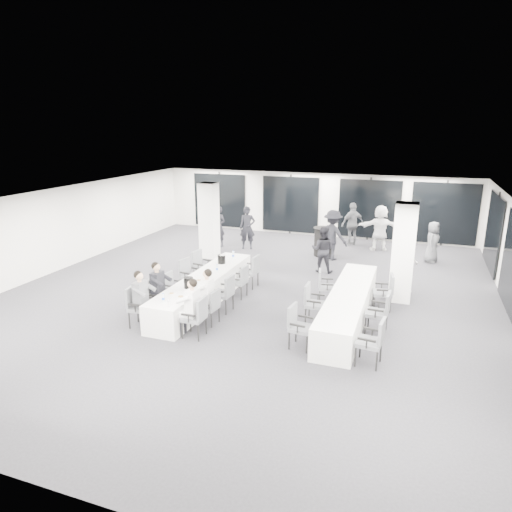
{
  "coord_description": "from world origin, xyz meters",
  "views": [
    {
      "loc": [
        4.47,
        -11.87,
        4.81
      ],
      "look_at": [
        0.28,
        -0.2,
        1.25
      ],
      "focal_mm": 32.0,
      "sensor_mm": 36.0,
      "label": 1
    }
  ],
  "objects": [
    {
      "name": "ice_bucket_far",
      "position": [
        -1.02,
        0.31,
        0.89
      ],
      "size": [
        0.24,
        0.24,
        0.27
      ],
      "primitive_type": "cylinder",
      "color": "black",
      "rests_on": "banquet_table_main"
    },
    {
      "name": "seated_guest_a",
      "position": [
        -1.65,
        -3.01,
        0.81
      ],
      "size": [
        0.5,
        0.38,
        1.44
      ],
      "rotation": [
        0.0,
        0.0,
        -1.57
      ],
      "color": "#505256",
      "rests_on": "floor"
    },
    {
      "name": "column_left",
      "position": [
        -2.8,
        3.2,
        1.4
      ],
      "size": [
        0.6,
        0.6,
        2.8
      ],
      "primitive_type": "cube",
      "color": "white",
      "rests_on": "floor"
    },
    {
      "name": "standing_guest_b",
      "position": [
        1.58,
        2.82,
        0.89
      ],
      "size": [
        0.88,
        0.56,
        1.78
      ],
      "primitive_type": "imported",
      "rotation": [
        0.0,
        0.0,
        3.19
      ],
      "color": "black",
      "rests_on": "floor"
    },
    {
      "name": "column_right",
      "position": [
        4.2,
        1.0,
        1.4
      ],
      "size": [
        0.6,
        0.6,
        2.8
      ],
      "primitive_type": "cube",
      "color": "white",
      "rests_on": "floor"
    },
    {
      "name": "chair_main_left_fourth",
      "position": [
        -1.81,
        -0.36,
        0.56
      ],
      "size": [
        0.59,
        0.62,
        0.98
      ],
      "rotation": [
        0.0,
        0.0,
        -1.79
      ],
      "color": "#54565C",
      "rests_on": "floor"
    },
    {
      "name": "plate_b",
      "position": [
        -0.82,
        -2.63,
        0.76
      ],
      "size": [
        0.22,
        0.22,
        0.03
      ],
      "color": "white",
      "rests_on": "banquet_table_main"
    },
    {
      "name": "room",
      "position": [
        0.89,
        1.11,
        1.39
      ],
      "size": [
        14.04,
        16.04,
        2.84
      ],
      "color": "#242429",
      "rests_on": "ground"
    },
    {
      "name": "ice_bucket_near",
      "position": [
        -0.94,
        -1.97,
        0.89
      ],
      "size": [
        0.25,
        0.25,
        0.28
      ],
      "primitive_type": "cylinder",
      "color": "black",
      "rests_on": "banquet_table_main"
    },
    {
      "name": "banquet_table_side",
      "position": [
        3.03,
        -0.89,
        0.38
      ],
      "size": [
        0.9,
        5.0,
        0.75
      ],
      "primitive_type": "cube",
      "color": "silver",
      "rests_on": "floor"
    },
    {
      "name": "chair_side_left_far",
      "position": [
        2.2,
        0.11,
        0.53
      ],
      "size": [
        0.55,
        0.58,
        0.93
      ],
      "rotation": [
        0.0,
        0.0,
        -1.37
      ],
      "color": "#54565C",
      "rests_on": "floor"
    },
    {
      "name": "chair_side_right_mid",
      "position": [
        3.87,
        -1.4,
        0.59
      ],
      "size": [
        0.55,
        0.6,
        1.03
      ],
      "rotation": [
        0.0,
        0.0,
        1.52
      ],
      "color": "#54565C",
      "rests_on": "floor"
    },
    {
      "name": "chair_main_right_far",
      "position": [
        -0.14,
        0.56,
        0.58
      ],
      "size": [
        0.54,
        0.6,
        1.01
      ],
      "rotation": [
        0.0,
        0.0,
        1.51
      ],
      "color": "#54565C",
      "rests_on": "floor"
    },
    {
      "name": "standing_guest_c",
      "position": [
        1.6,
        4.42,
        1.05
      ],
      "size": [
        1.52,
        1.16,
        2.1
      ],
      "primitive_type": "imported",
      "rotation": [
        0.0,
        0.0,
        2.75
      ],
      "color": "black",
      "rests_on": "floor"
    },
    {
      "name": "standing_guest_e",
      "position": [
        5.08,
        5.32,
        0.85
      ],
      "size": [
        0.68,
        0.91,
        1.69
      ],
      "primitive_type": "imported",
      "rotation": [
        0.0,
        0.0,
        1.32
      ],
      "color": "#505256",
      "rests_on": "floor"
    },
    {
      "name": "chair_side_left_near",
      "position": [
        2.19,
        -2.76,
        0.56
      ],
      "size": [
        0.55,
        0.59,
        0.98
      ],
      "rotation": [
        0.0,
        0.0,
        -1.68
      ],
      "color": "#54565C",
      "rests_on": "floor"
    },
    {
      "name": "plate_a",
      "position": [
        -1.13,
        -2.51,
        0.76
      ],
      "size": [
        0.2,
        0.2,
        0.03
      ],
      "color": "white",
      "rests_on": "banquet_table_main"
    },
    {
      "name": "seated_guest_b",
      "position": [
        -1.65,
        -2.23,
        0.81
      ],
      "size": [
        0.5,
        0.38,
        1.44
      ],
      "rotation": [
        0.0,
        0.0,
        -1.57
      ],
      "color": "black",
      "rests_on": "floor"
    },
    {
      "name": "chair_main_right_near",
      "position": [
        -0.14,
        -3.09,
        0.57
      ],
      "size": [
        0.5,
        0.57,
        0.99
      ],
      "rotation": [
        0.0,
        0.0,
        1.57
      ],
      "color": "#54565C",
      "rests_on": "floor"
    },
    {
      "name": "chair_main_left_mid",
      "position": [
        -1.81,
        -1.35,
        0.49
      ],
      "size": [
        0.47,
        0.51,
        0.86
      ],
      "rotation": [
        0.0,
        0.0,
        -1.65
      ],
      "color": "#54565C",
      "rests_on": "floor"
    },
    {
      "name": "chair_main_left_second",
      "position": [
        -1.81,
        -2.25,
        0.54
      ],
      "size": [
        0.56,
        0.6,
        0.95
      ],
      "rotation": [
        0.0,
        0.0,
        -1.37
      ],
      "color": "#54565C",
      "rests_on": "floor"
    },
    {
      "name": "chair_side_right_near",
      "position": [
        3.87,
        -3.04,
        0.59
      ],
      "size": [
        0.57,
        0.62,
        1.03
      ],
      "rotation": [
        0.0,
        0.0,
        1.47
      ],
      "color": "#54565C",
      "rests_on": "floor"
    },
    {
      "name": "banquet_table_main",
      "position": [
        -0.98,
        -1.01,
        0.38
      ],
      "size": [
        0.9,
        5.0,
        0.75
      ],
      "primitive_type": "cube",
      "color": "silver",
      "rests_on": "floor"
    },
    {
      "name": "standing_guest_f",
      "position": [
        3.13,
        6.36,
        1.03
      ],
      "size": [
        2.01,
        1.15,
        2.06
      ],
      "primitive_type": "imported",
      "rotation": [
        0.0,
        0.0,
        3.38
      ],
      "color": "white",
      "rests_on": "floor"
    },
    {
      "name": "wine_glass",
      "position": [
        -0.77,
        -3.29,
        0.9
      ],
      "size": [
        0.08,
        0.08,
        0.2
      ],
      "color": "silver",
      "rests_on": "banquet_table_main"
    },
    {
      "name": "chair_main_left_near",
      "position": [
        -1.82,
        -3.02,
        0.58
      ],
      "size": [
        0.56,
        0.61,
        1.02
      ],
      "rotation": [
        0.0,
        0.0,
        -1.47
      ],
      "color": "#54565C",
      "rests_on": "floor"
    },
    {
      "name": "water_bottle_c",
      "position": [
        -0.89,
        0.93,
        0.87
      ],
      "size": [
        0.07,
        0.07,
        0.23
      ],
      "primitive_type": "cylinder",
      "color": "silver",
      "rests_on": "banquet_table_main"
    },
    {
      "name": "chair_side_left_mid",
      "position": [
        2.19,
        -1.32,
        0.57
      ],
      "size": [
        0.51,
        0.57,
        0.99
      ],
      "rotation": [
        0.0,
        0.0,
        -1.56
      ],
      "color": "#54565C",
      "rests_on": "floor"
    },
    {
      "name": "plate_c",
      "position": [
        -0.95,
        -1.37,
        0.76
      ],
      "size": [
        0.18,
        0.18,
        0.03
      ],
      "color": "white",
      "rests_on": "banquet_table_main"
    },
    {
      "name": "water_bottle_a",
      "position": [
        -1.05,
        -3.06,
        0.86
      ],
      "size": [
        0.07,
        0.07,
        0.21
      ],
      "primitive_type": "cylinder",
      "color": "silver",
      "rests_on": "banquet_table_main"
    },
    {
      "name": "cocktail_table",
      "position": [
        1.19,
        4.83,
        0.55
      ],
      "size": [
        0.78,
        0.78,
        1.09
      ],
      "color": "black",
      "rests_on": "floor"
    },
    {
      "name": "seated_guest_d",
      "position": [
        -0.31,
        -2.31,
        0.81
      ],
      "size": [
        0.5,
        0.38,
        1.44
      ],
      "rotation": [
        0.0,
        0.0,
        1.57
      ],
      "color": "white",
      "rests_on": "floor"
    },
    {
      "name": "chair_main_right_second",
      "position": [
        -0.15,
        -2.31,
        0.52
      ],
      "size": [
        0.5,
        0.54,
        0.91
      ],
      "rotation": [
        0.0,
        0.0,
        1.48
      ],
      "color": "#54565C",
      "rests_on": "floor"
    },
    {
      "name": "seated_guest_c",
      "position": [
        -0.31,
        -3.09,
        0.81
      ],
      "size": [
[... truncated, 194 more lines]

